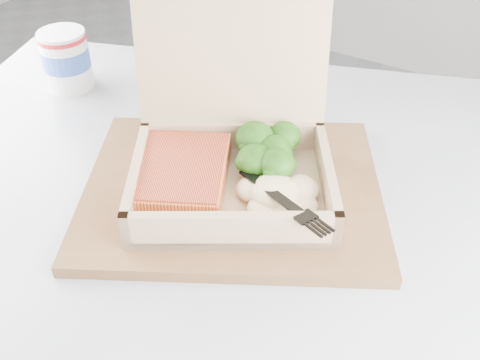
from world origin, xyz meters
The scene contains 9 objects.
cafe_table centered at (0.43, 0.08, 0.54)m, with size 1.03×1.03×0.73m.
serving_tray centered at (0.46, 0.15, 0.74)m, with size 0.34×0.27×0.01m, color brown.
takeout_container centered at (0.45, 0.16, 0.80)m, with size 0.30×0.29×0.21m.
salmon_fillet centered at (0.41, 0.11, 0.77)m, with size 0.10×0.13×0.03m, color orange.
broccoli_pile centered at (0.49, 0.19, 0.78)m, with size 0.11×0.11×0.04m, color #2D6C18, non-canonical shape.
mashed_potatoes centered at (0.52, 0.13, 0.77)m, with size 0.09×0.08×0.03m, color beige.
plastic_fork centered at (0.50, 0.13, 0.78)m, with size 0.14×0.08×0.02m.
paper_cup centered at (0.11, 0.23, 0.78)m, with size 0.07×0.07×0.09m.
receipt centered at (0.40, 0.31, 0.73)m, with size 0.07×0.12×0.00m, color white.
Camera 1 is at (0.71, -0.26, 1.15)m, focal length 40.00 mm.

